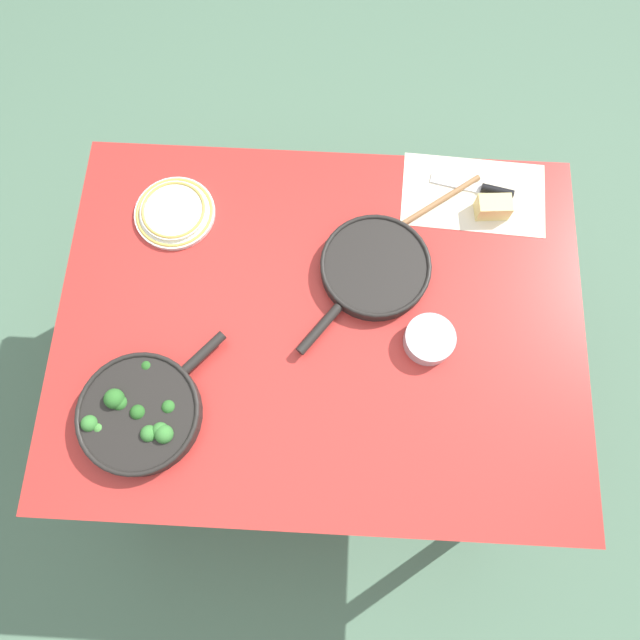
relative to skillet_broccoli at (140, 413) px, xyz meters
The scene contains 10 objects.
ground_plane 0.90m from the skillet_broccoli, 148.18° to the right, with size 14.00×14.00×0.00m, color #51755B.
dining_table_red 0.49m from the skillet_broccoli, 148.18° to the right, with size 1.32×0.99×0.73m.
skillet_broccoli is the anchor object (origin of this frame).
skillet_eggs 0.67m from the skillet_broccoli, 143.54° to the right, with size 0.32×0.38×0.04m.
wooden_spoon 0.82m from the skillet_broccoli, 138.89° to the right, with size 0.34×0.26×0.02m.
parchment_sheet 1.02m from the skillet_broccoli, 141.58° to the right, with size 0.39×0.24×0.00m.
grater_knife 1.05m from the skillet_broccoli, 141.87° to the right, with size 0.22×0.07×0.02m.
cheese_block 1.02m from the skillet_broccoli, 145.33° to the right, with size 0.09×0.06×0.06m.
dinner_plate_stack 0.53m from the skillet_broccoli, 90.64° to the right, with size 0.21×0.21×0.03m.
prep_bowl_steel 0.71m from the skillet_broccoli, 162.31° to the right, with size 0.12×0.12×0.05m.
Camera 1 is at (-0.02, 0.43, 2.08)m, focal length 32.00 mm.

